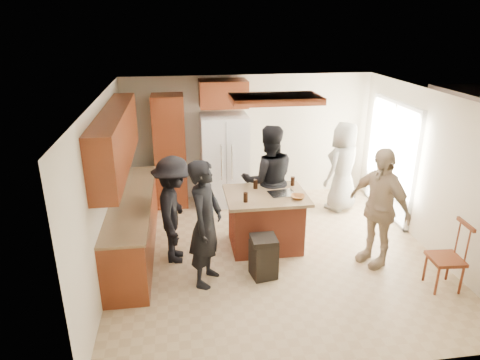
{
  "coord_description": "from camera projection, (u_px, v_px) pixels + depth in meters",
  "views": [
    {
      "loc": [
        -1.39,
        -5.85,
        3.55
      ],
      "look_at": [
        -0.5,
        0.35,
        1.15
      ],
      "focal_mm": 32.0,
      "sensor_mm": 36.0,
      "label": 1
    }
  ],
  "objects": [
    {
      "name": "person_side_right",
      "position": [
        378.0,
        207.0,
        6.31
      ],
      "size": [
        0.95,
        1.21,
        1.84
      ],
      "primitive_type": "imported",
      "rotation": [
        0.0,
        0.0,
        -1.14
      ],
      "color": "tan",
      "rests_on": "ground"
    },
    {
      "name": "kitchen_island",
      "position": [
        265.0,
        220.0,
        6.92
      ],
      "size": [
        1.28,
        1.03,
        0.93
      ],
      "color": "#9D4128",
      "rests_on": "ground"
    },
    {
      "name": "person_counter",
      "position": [
        174.0,
        210.0,
        6.41
      ],
      "size": [
        0.58,
        1.11,
        1.67
      ],
      "primitive_type": "imported",
      "rotation": [
        0.0,
        0.0,
        1.5
      ],
      "color": "black",
      "rests_on": "ground"
    },
    {
      "name": "refrigerator",
      "position": [
        224.0,
        160.0,
        8.43
      ],
      "size": [
        0.9,
        0.76,
        1.8
      ],
      "color": "white",
      "rests_on": "ground"
    },
    {
      "name": "island_items",
      "position": [
        282.0,
        193.0,
        6.7
      ],
      "size": [
        0.98,
        0.71,
        0.15
      ],
      "color": "silver",
      "rests_on": "kitchen_island"
    },
    {
      "name": "room_shell",
      "position": [
        468.0,
        158.0,
        8.66
      ],
      "size": [
        8.0,
        5.2,
        5.0
      ],
      "color": "tan",
      "rests_on": "ground"
    },
    {
      "name": "trash_bin",
      "position": [
        264.0,
        257.0,
        6.15
      ],
      "size": [
        0.4,
        0.4,
        0.63
      ],
      "color": "black",
      "rests_on": "ground"
    },
    {
      "name": "person_front_left",
      "position": [
        206.0,
        224.0,
        5.83
      ],
      "size": [
        0.71,
        0.8,
        1.82
      ],
      "primitive_type": "imported",
      "rotation": [
        0.0,
        0.0,
        1.16
      ],
      "color": "black",
      "rests_on": "ground"
    },
    {
      "name": "person_behind_left",
      "position": [
        268.0,
        180.0,
        7.23
      ],
      "size": [
        0.93,
        0.58,
        1.91
      ],
      "primitive_type": "imported",
      "rotation": [
        0.0,
        0.0,
        3.13
      ],
      "color": "black",
      "rests_on": "ground"
    },
    {
      "name": "left_cabinetry",
      "position": [
        128.0,
        196.0,
        6.59
      ],
      "size": [
        0.64,
        3.0,
        2.3
      ],
      "color": "maroon",
      "rests_on": "ground"
    },
    {
      "name": "spindle_chair",
      "position": [
        447.0,
        259.0,
        5.85
      ],
      "size": [
        0.45,
        0.45,
        0.99
      ],
      "color": "maroon",
      "rests_on": "ground"
    },
    {
      "name": "person_behind_right",
      "position": [
        343.0,
        167.0,
        8.17
      ],
      "size": [
        1.01,
        0.94,
        1.73
      ],
      "primitive_type": "imported",
      "rotation": [
        0.0,
        0.0,
        3.76
      ],
      "color": "gray",
      "rests_on": "ground"
    },
    {
      "name": "back_wall_units",
      "position": [
        183.0,
        137.0,
        8.23
      ],
      "size": [
        1.8,
        0.6,
        2.45
      ],
      "color": "maroon",
      "rests_on": "ground"
    }
  ]
}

